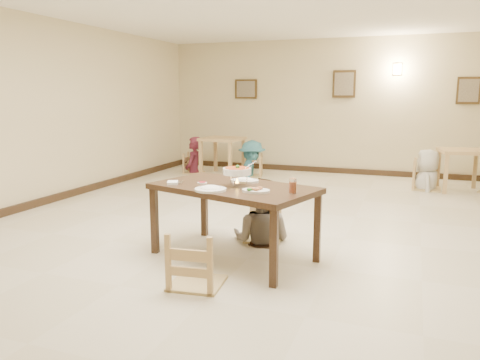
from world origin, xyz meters
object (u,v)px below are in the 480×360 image
at_px(curry_warmer, 237,171).
at_px(bg_chair_ll, 194,154).
at_px(bg_table_right, 462,157).
at_px(chair_far, 264,202).
at_px(bg_diner_a, 193,137).
at_px(bg_chair_lr, 252,155).
at_px(chair_near, 196,233).
at_px(bg_chair_rl, 428,162).
at_px(drink_glass, 293,186).
at_px(bg_table_left, 222,144).
at_px(bg_diner_b, 252,140).
at_px(main_table, 234,193).
at_px(main_diner, 262,178).
at_px(bg_diner_c, 429,149).

distance_m(curry_warmer, bg_chair_ll, 5.76).
xyz_separation_m(bg_table_right, bg_chair_ll, (-5.53, 0.09, -0.20)).
bearing_deg(chair_far, bg_diner_a, 115.57).
relative_size(curry_warmer, bg_chair_lr, 0.36).
bearing_deg(chair_near, bg_chair_ll, -70.65).
distance_m(bg_chair_lr, bg_chair_rl, 3.58).
bearing_deg(drink_glass, bg_table_left, 119.35).
xyz_separation_m(bg_chair_rl, bg_diner_b, (-3.57, 0.21, 0.26)).
bearing_deg(bg_table_left, main_table, -66.17).
bearing_deg(bg_chair_lr, main_diner, 7.42).
relative_size(main_table, curry_warmer, 5.68).
height_order(bg_chair_rl, bg_diner_a, bg_diner_a).
bearing_deg(bg_diner_c, bg_diner_b, -97.44).
xyz_separation_m(chair_far, chair_near, (-0.16, -1.57, 0.04)).
bearing_deg(bg_diner_b, chair_near, 176.28).
bearing_deg(bg_diner_a, main_diner, 27.66).
bearing_deg(bg_chair_ll, bg_chair_lr, -95.98).
height_order(curry_warmer, drink_glass, curry_warmer).
bearing_deg(chair_near, bg_diner_c, -117.51).
distance_m(drink_glass, bg_table_right, 5.37).
xyz_separation_m(bg_chair_rl, bg_diner_c, (0.00, 0.00, 0.23)).
distance_m(bg_table_left, bg_chair_rl, 4.27).
bearing_deg(chair_far, bg_chair_ll, 115.57).
bearing_deg(main_diner, bg_table_left, -59.84).
xyz_separation_m(main_table, chair_near, (-0.05, -0.83, -0.22)).
distance_m(chair_near, bg_chair_rl, 5.99).
bearing_deg(bg_diner_c, bg_table_left, -96.68).
relative_size(bg_table_left, bg_diner_a, 0.53).
xyz_separation_m(curry_warmer, bg_chair_ll, (-2.93, 4.94, -0.53)).
relative_size(bg_table_right, bg_diner_b, 0.56).
distance_m(bg_chair_ll, bg_chair_rl, 4.95).
bearing_deg(bg_chair_ll, bg_diner_c, -100.38).
height_order(bg_chair_rl, bg_diner_b, bg_diner_b).
height_order(chair_far, drink_glass, drink_glass).
relative_size(bg_chair_ll, bg_diner_a, 0.52).
bearing_deg(chair_near, bg_table_right, -122.25).
bearing_deg(main_diner, bg_diner_a, -52.91).
height_order(bg_table_left, bg_table_right, bg_table_left).
relative_size(chair_far, bg_chair_lr, 1.01).
distance_m(main_table, bg_diner_a, 5.71).
bearing_deg(drink_glass, bg_chair_rl, 74.50).
distance_m(main_diner, drink_glass, 0.99).
xyz_separation_m(chair_far, bg_table_right, (2.53, 4.10, 0.17)).
xyz_separation_m(bg_table_left, bg_chair_ll, (-0.69, -0.05, -0.26)).
distance_m(bg_table_left, bg_diner_c, 4.27).
xyz_separation_m(curry_warmer, bg_chair_lr, (-1.55, 5.00, -0.50)).
xyz_separation_m(chair_near, drink_glass, (0.74, 0.67, 0.37)).
bearing_deg(bg_diner_c, bg_diner_a, -95.74).
bearing_deg(bg_chair_ll, bg_table_left, -94.59).
bearing_deg(curry_warmer, bg_chair_lr, 107.23).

